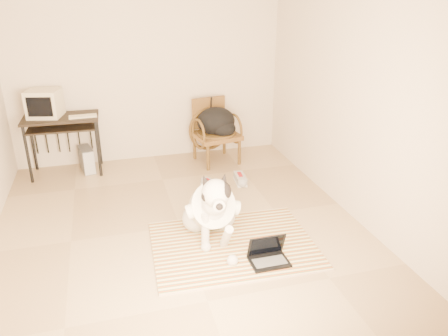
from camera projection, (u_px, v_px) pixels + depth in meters
name	position (u px, v px, depth m)	size (l,w,h in m)	color
floor	(180.00, 226.00, 4.94)	(4.50, 4.50, 0.00)	tan
wall_back	(148.00, 71.00, 6.40)	(4.50, 4.50, 0.00)	beige
wall_front	(244.00, 215.00, 2.41)	(4.50, 4.50, 0.00)	beige
wall_right	(350.00, 97.00, 4.91)	(4.50, 4.50, 0.00)	beige
rug	(233.00, 245.00, 4.56)	(1.72, 1.35, 0.02)	#AF5422
dog	(211.00, 209.00, 4.57)	(0.59, 1.24, 0.89)	silver
laptop	(268.00, 255.00, 4.26)	(0.38, 0.27, 0.26)	black
computer_desk	(62.00, 125.00, 6.04)	(1.02, 0.59, 0.84)	black
crt_monitor	(44.00, 103.00, 5.94)	(0.50, 0.48, 0.37)	beige
desk_keyboard	(83.00, 116.00, 5.98)	(0.37, 0.14, 0.02)	beige
pc_tower	(87.00, 160.00, 6.32)	(0.23, 0.40, 0.35)	#525154
rattan_chair	(215.00, 131.00, 6.59)	(0.72, 0.70, 0.94)	brown
backpack	(217.00, 122.00, 6.47)	(0.57, 0.51, 0.42)	black
sneaker_left	(209.00, 184.00, 5.88)	(0.20, 0.29, 0.10)	white
sneaker_right	(240.00, 179.00, 5.99)	(0.16, 0.34, 0.12)	white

